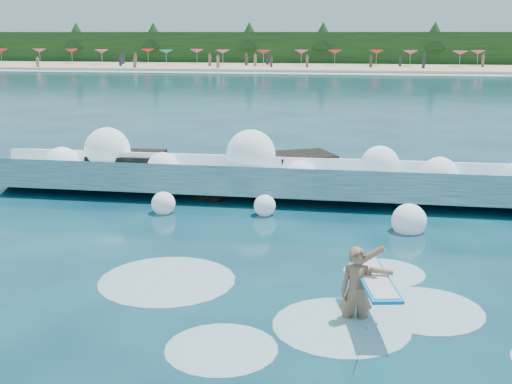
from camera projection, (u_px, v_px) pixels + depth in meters
ground at (172, 265)px, 13.80m from camera, size 200.00×200.00×0.00m
beach at (337, 68)px, 88.38m from camera, size 140.00×20.00×0.40m
wet_band at (333, 74)px, 77.90m from camera, size 140.00×5.00×0.08m
treeline at (341, 49)px, 97.39m from camera, size 140.00×4.00×5.00m
breaking_wave at (271, 179)px, 19.55m from camera, size 17.24×2.72×1.49m
rock_cluster at (205, 175)px, 20.67m from camera, size 8.10×3.30×1.33m
surfer_with_board at (360, 289)px, 11.01m from camera, size 1.06×2.83×1.60m
wave_spray at (249, 165)px, 19.41m from camera, size 15.05×4.59×2.18m
surf_foam at (286, 303)px, 11.87m from camera, size 8.96×5.59×0.14m
beach_umbrellas at (338, 52)px, 89.67m from camera, size 111.47×6.85×0.50m
beachgoers at (275, 62)px, 86.40m from camera, size 109.92×13.15×1.92m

